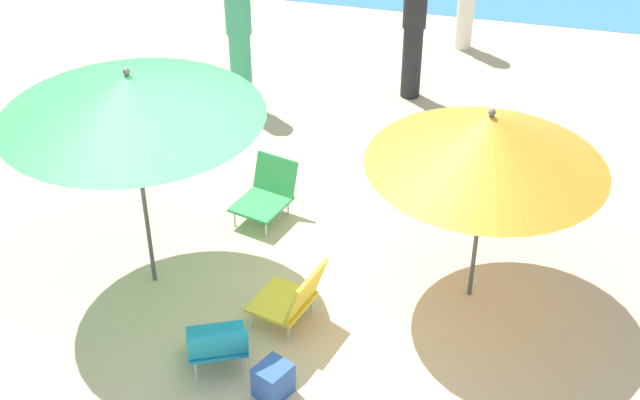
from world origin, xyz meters
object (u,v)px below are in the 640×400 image
beach_chair_c (267,192)px  beach_chair_b (217,344)px  person_c (239,36)px  person_b (414,26)px  umbrella_green (130,96)px  beach_chair_a (293,297)px  beach_bag (273,380)px  umbrella_orange (488,141)px

beach_chair_c → beach_chair_b: bearing=22.2°
person_c → person_b: bearing=-44.4°
beach_chair_b → beach_chair_c: bearing=-18.3°
person_c → umbrella_green: bearing=-151.0°
beach_chair_b → person_c: (-1.21, 4.24, 0.62)m
beach_chair_a → beach_chair_b: size_ratio=1.00×
beach_bag → person_c: bearing=111.2°
person_c → umbrella_orange: bearing=-108.7°
beach_chair_c → beach_bag: beach_chair_c is taller
umbrella_orange → beach_bag: 2.49m
umbrella_green → beach_chair_b: (0.94, -0.91, -1.57)m
beach_bag → umbrella_orange: bearing=49.2°
beach_chair_a → umbrella_green: bearing=3.7°
umbrella_orange → umbrella_green: bearing=-169.9°
umbrella_green → beach_chair_a: 2.09m
umbrella_green → beach_chair_c: (0.70, 1.21, -1.58)m
umbrella_green → beach_chair_a: size_ratio=3.32×
beach_chair_a → beach_bag: 0.81m
person_b → beach_bag: bearing=-142.8°
beach_chair_b → person_b: 5.07m
beach_chair_b → beach_chair_c: size_ratio=0.92×
umbrella_green → umbrella_orange: bearing=10.1°
person_c → beach_bag: size_ratio=6.33×
person_b → beach_bag: person_b is taller
beach_chair_b → umbrella_orange: bearing=-77.2°
beach_chair_c → beach_bag: size_ratio=2.52×
umbrella_green → beach_chair_b: size_ratio=3.33×
umbrella_orange → person_b: bearing=107.4°
beach_chair_b → person_b: (0.71, 4.98, 0.63)m
umbrella_orange → beach_chair_c: size_ratio=2.77×
person_c → beach_chair_b: bearing=-139.7°
beach_chair_b → person_c: size_ratio=0.36×
umbrella_orange → beach_chair_a: bearing=-151.5°
beach_chair_b → beach_bag: beach_chair_b is taller
umbrella_green → person_b: size_ratio=1.20×
beach_chair_a → person_b: size_ratio=0.36×
beach_chair_c → person_b: bearing=177.2°
umbrella_green → beach_bag: 2.47m
person_c → beach_chair_a: bearing=-131.1°
umbrella_orange → person_c: 4.20m
umbrella_orange → person_b: umbrella_orange is taller
umbrella_orange → beach_chair_c: bearing=160.9°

